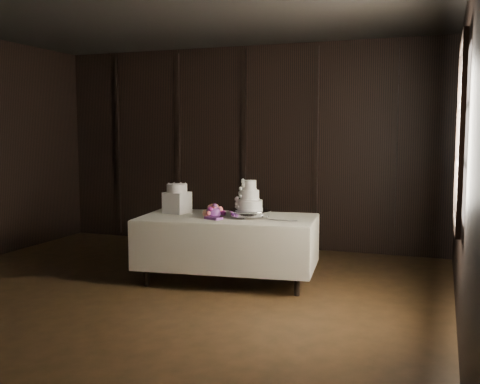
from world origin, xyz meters
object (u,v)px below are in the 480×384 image
at_px(cake_stand, 250,214).
at_px(wedding_cake, 248,198).
at_px(box_pedestal, 177,203).
at_px(small_cake, 177,188).
at_px(bouquet, 213,212).
at_px(display_table, 228,246).

relative_size(cake_stand, wedding_cake, 1.44).
height_order(cake_stand, box_pedestal, box_pedestal).
xyz_separation_m(box_pedestal, small_cake, (0.00, 0.00, 0.17)).
bearing_deg(cake_stand, wedding_cake, -150.26).
bearing_deg(small_cake, bouquet, -20.17).
bearing_deg(box_pedestal, wedding_cake, -4.77).
bearing_deg(bouquet, cake_stand, 19.90).
relative_size(cake_stand, box_pedestal, 1.86).
distance_m(cake_stand, box_pedestal, 0.95).
bearing_deg(display_table, cake_stand, -1.76).
distance_m(display_table, bouquet, 0.45).
distance_m(bouquet, small_cake, 0.63).
distance_m(cake_stand, wedding_cake, 0.18).
bearing_deg(display_table, wedding_cake, -4.61).
height_order(bouquet, box_pedestal, box_pedestal).
distance_m(bouquet, box_pedestal, 0.59).
relative_size(cake_stand, small_cake, 1.99).
height_order(wedding_cake, small_cake, wedding_cake).
bearing_deg(small_cake, box_pedestal, 0.00).
distance_m(wedding_cake, bouquet, 0.42).
height_order(cake_stand, bouquet, bouquet).
relative_size(bouquet, small_cake, 1.66).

